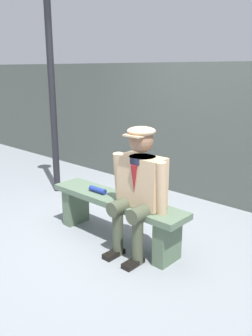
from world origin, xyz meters
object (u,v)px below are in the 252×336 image
Objects in this scene: bench at (116,210)px; lamp_post at (49,37)px; seated_man at (139,185)px; rolled_magazine at (98,190)px.

lamp_post is at bearing -17.27° from bench.
bench is 2.67m from lamp_post.
seated_man is at bearing 164.19° from lamp_post.
bench is 7.41× the size of rolled_magazine.
rolled_magazine is 0.07× the size of lamp_post.
rolled_magazine is at bearing -1.61° from seated_man.
seated_man reaches higher than bench.
bench is at bearing -172.41° from rolled_magazine.
seated_man is 5.71× the size of rolled_magazine.
rolled_magazine reaches higher than bench.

